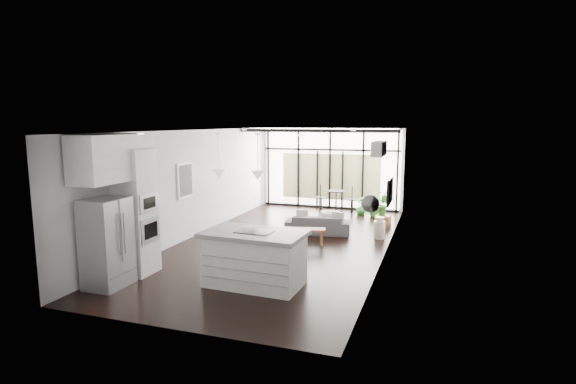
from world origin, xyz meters
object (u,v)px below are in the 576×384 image
Objects in this scene: fridge at (107,243)px; sofa at (318,221)px; console_bench at (299,237)px; tv at (390,191)px; pouf at (330,219)px; island at (255,258)px; milk_can at (379,228)px.

fridge is 5.72m from sofa.
fridge is 4.61m from console_bench.
console_bench is 2.54m from tv.
fridge is 0.95× the size of sofa.
tv is at bearing -31.42° from pouf.
fridge is at bearing -136.40° from console_bench.
pouf is (0.28, 2.11, 0.02)m from console_bench.
fridge reaches higher than island.
console_bench is 1.16× the size of tv.
pouf is at bearing 69.03° from console_bench.
console_bench is at bearing -97.65° from pouf.
milk_can is at bearing 69.37° from island.
island is 4.50m from tv.
tv reaches higher than milk_can.
sofa is (0.11, 4.15, -0.17)m from island.
island is 3.24× the size of milk_can.
sofa is 1.35× the size of console_bench.
tv reaches higher than console_bench.
tv is (2.05, 1.03, 1.09)m from console_bench.
sofa reaches higher than console_bench.
console_bench is (-0.14, -1.24, -0.13)m from sofa.
sofa is 1.57× the size of tv.
pouf is at bearing 149.79° from milk_can.
island is 5.03m from pouf.
island is 4.15m from sofa.
console_bench is at bearing 93.10° from island.
console_bench is at bearing -153.49° from tv.
island is 2.93m from console_bench.
island is at bearing 19.91° from fridge.
pouf is at bearing 148.58° from tv.
sofa is 1.66m from milk_can.
tv is at bearing -37.91° from milk_can.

